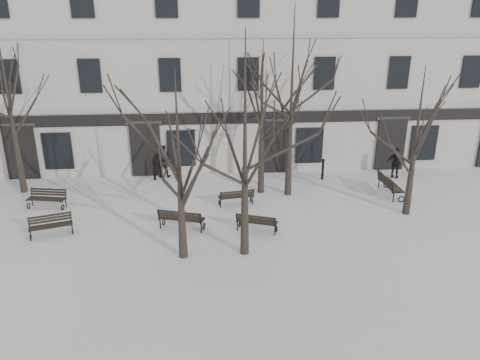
{
  "coord_description": "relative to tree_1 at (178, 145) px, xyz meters",
  "views": [
    {
      "loc": [
        -0.32,
        -16.43,
        8.71
      ],
      "look_at": [
        1.19,
        3.0,
        1.43
      ],
      "focal_mm": 35.0,
      "sensor_mm": 36.0,
      "label": 1
    }
  ],
  "objects": [
    {
      "name": "bollard_a",
      "position": [
        -1.81,
        8.27,
        -3.67
      ],
      "size": [
        0.15,
        0.15,
        1.14
      ],
      "color": "black",
      "rests_on": "ground"
    },
    {
      "name": "tree_6",
      "position": [
        4.9,
        5.72,
        1.26
      ],
      "size": [
        6.21,
        6.21,
        8.87
      ],
      "color": "black",
      "rests_on": "ground"
    },
    {
      "name": "tree_2",
      "position": [
        2.28,
        0.08,
        0.76
      ],
      "size": [
        5.65,
        5.65,
        8.07
      ],
      "color": "black",
      "rests_on": "ground"
    },
    {
      "name": "pedestrian_c",
      "position": [
        11.05,
        7.6,
        -4.28
      ],
      "size": [
        1.05,
        0.87,
        1.67
      ],
      "primitive_type": "imported",
      "rotation": [
        0.0,
        0.0,
        2.58
      ],
      "color": "black",
      "rests_on": "ground"
    },
    {
      "name": "bench_2",
      "position": [
        2.92,
        1.8,
        -3.83
      ],
      "size": [
        1.74,
        1.13,
        0.84
      ],
      "rotation": [
        0.0,
        0.0,
        2.78
      ],
      "color": "black",
      "rests_on": "ground"
    },
    {
      "name": "tree_1",
      "position": [
        0.0,
        0.0,
        0.0
      ],
      "size": [
        4.8,
        4.8,
        6.85
      ],
      "color": "black",
      "rests_on": "ground"
    },
    {
      "name": "bench_5",
      "position": [
        9.8,
        5.27,
        -3.73
      ],
      "size": [
        0.74,
        2.01,
        1.01
      ],
      "rotation": [
        0.0,
        0.0,
        1.57
      ],
      "color": "black",
      "rests_on": "ground"
    },
    {
      "name": "bench_3",
      "position": [
        -6.37,
        5.01,
        -3.81
      ],
      "size": [
        1.8,
        0.93,
        0.87
      ],
      "rotation": [
        0.0,
        0.0,
        -0.18
      ],
      "color": "black",
      "rests_on": "ground"
    },
    {
      "name": "pedestrian_b",
      "position": [
        -1.42,
        8.74,
        -4.28
      ],
      "size": [
        0.88,
        0.69,
        1.78
      ],
      "primitive_type": "imported",
      "rotation": [
        0.0,
        0.0,
        3.12
      ],
      "color": "black",
      "rests_on": "ground"
    },
    {
      "name": "ground",
      "position": [
        1.22,
        1.1,
        -4.28
      ],
      "size": [
        100.0,
        100.0,
        0.0
      ],
      "primitive_type": "plane",
      "color": "white",
      "rests_on": "ground"
    },
    {
      "name": "tree_5",
      "position": [
        3.61,
        6.13,
        0.31
      ],
      "size": [
        5.15,
        5.15,
        7.36
      ],
      "color": "black",
      "rests_on": "ground"
    },
    {
      "name": "tree_3",
      "position": [
        9.78,
        3.08,
        -0.23
      ],
      "size": [
        4.54,
        4.54,
        6.49
      ],
      "color": "black",
      "rests_on": "ground"
    },
    {
      "name": "bollard_b",
      "position": [
        7.1,
        7.66,
        -3.66
      ],
      "size": [
        0.15,
        0.15,
        1.16
      ],
      "color": "black",
      "rests_on": "ground"
    },
    {
      "name": "bench_0",
      "position": [
        -5.37,
        2.16,
        -3.83
      ],
      "size": [
        1.75,
        1.06,
        0.84
      ],
      "rotation": [
        0.0,
        0.0,
        0.3
      ],
      "color": "black",
      "rests_on": "ground"
    },
    {
      "name": "bench_1",
      "position": [
        -0.15,
        2.22,
        -3.77
      ],
      "size": [
        1.97,
        1.2,
        0.95
      ],
      "rotation": [
        0.0,
        0.0,
        2.84
      ],
      "color": "black",
      "rests_on": "ground"
    },
    {
      "name": "bench_4",
      "position": [
        2.28,
        4.58,
        -3.84
      ],
      "size": [
        1.68,
        0.85,
        0.81
      ],
      "rotation": [
        0.0,
        0.0,
        3.31
      ],
      "color": "black",
      "rests_on": "ground"
    },
    {
      "name": "tree_4",
      "position": [
        -8.17,
        7.11,
        1.12
      ],
      "size": [
        6.05,
        6.05,
        8.64
      ],
      "color": "black",
      "rests_on": "ground"
    },
    {
      "name": "building",
      "position": [
        1.23,
        14.06,
        1.23
      ],
      "size": [
        40.4,
        10.2,
        11.4
      ],
      "color": "#B5B1A8",
      "rests_on": "ground"
    }
  ]
}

